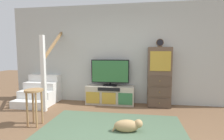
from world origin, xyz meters
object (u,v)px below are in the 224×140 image
(media_console, at_px, (110,95))
(desk_clock, at_px, (160,43))
(television, at_px, (110,72))
(side_cabinet, at_px, (159,77))
(bar_stool_near, at_px, (34,99))
(dog, at_px, (128,126))

(media_console, xyz_separation_m, desk_clock, (1.27, -0.00, 1.39))
(television, height_order, desk_clock, desk_clock)
(side_cabinet, distance_m, bar_stool_near, 2.94)
(television, bearing_deg, side_cabinet, -0.61)
(media_console, xyz_separation_m, bar_stool_near, (-1.19, -1.56, 0.27))
(television, distance_m, side_cabinet, 1.29)
(dog, bearing_deg, side_cabinet, 66.47)
(desk_clock, distance_m, dog, 2.29)
(media_console, distance_m, desk_clock, 1.88)
(side_cabinet, relative_size, dog, 2.83)
(media_console, relative_size, desk_clock, 6.21)
(desk_clock, height_order, bar_stool_near, desk_clock)
(desk_clock, bearing_deg, side_cabinet, 67.65)
(side_cabinet, bearing_deg, dog, -113.53)
(desk_clock, xyz_separation_m, dog, (-0.68, -1.56, -1.52))
(desk_clock, height_order, dog, desk_clock)
(television, distance_m, dog, 1.86)
(media_console, bearing_deg, television, 90.00)
(media_console, distance_m, side_cabinet, 1.38)
(bar_stool_near, height_order, dog, bar_stool_near)
(television, height_order, bar_stool_near, television)
(television, relative_size, bar_stool_near, 1.46)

